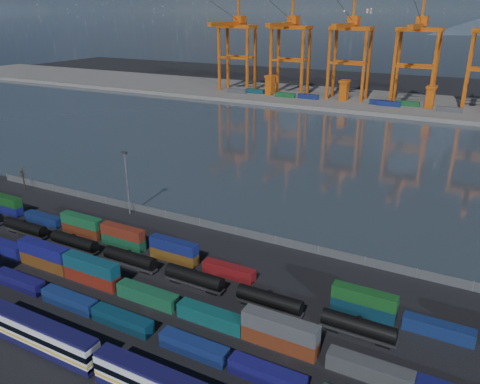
% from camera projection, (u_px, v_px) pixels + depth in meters
% --- Properties ---
extents(ground, '(700.00, 700.00, 0.00)m').
position_uv_depth(ground, '(163.00, 295.00, 85.70)').
color(ground, black).
rests_on(ground, ground).
extents(harbor_water, '(700.00, 700.00, 0.00)m').
position_uv_depth(harbor_water, '(335.00, 152.00, 172.12)').
color(harbor_water, '#2A343D').
rests_on(harbor_water, ground).
extents(far_quay, '(700.00, 70.00, 2.00)m').
position_uv_depth(far_quay, '(393.00, 103.00, 258.20)').
color(far_quay, '#514F4C').
rests_on(far_quay, ground).
extents(container_row_south, '(138.97, 2.31, 4.93)m').
position_uv_depth(container_row_south, '(30.00, 283.00, 86.10)').
color(container_row_south, '#45464A').
rests_on(container_row_south, ground).
extents(container_row_mid, '(141.86, 2.48, 5.28)m').
position_uv_depth(container_row_mid, '(213.00, 314.00, 77.00)').
color(container_row_mid, '#434448').
rests_on(container_row_mid, ground).
extents(container_row_north, '(140.43, 2.23, 4.75)m').
position_uv_depth(container_row_north, '(206.00, 261.00, 93.31)').
color(container_row_north, '#111355').
rests_on(container_row_north, ground).
extents(tanker_string, '(120.77, 2.64, 3.77)m').
position_uv_depth(tanker_string, '(101.00, 250.00, 97.82)').
color(tanker_string, black).
rests_on(tanker_string, ground).
extents(waterfront_fence, '(160.12, 0.12, 2.20)m').
position_uv_depth(waterfront_fence, '(236.00, 231.00, 108.38)').
color(waterfront_fence, '#595B5E').
rests_on(waterfront_fence, ground).
extents(bare_tree, '(1.83, 1.76, 7.17)m').
position_uv_depth(bare_tree, '(23.00, 179.00, 134.69)').
color(bare_tree, black).
rests_on(bare_tree, ground).
extents(yard_light_mast, '(1.60, 0.40, 16.60)m').
position_uv_depth(yard_light_mast, '(127.00, 179.00, 116.86)').
color(yard_light_mast, slate).
rests_on(yard_light_mast, ground).
extents(gantry_cranes, '(197.18, 42.58, 57.66)m').
position_uv_depth(gantry_cranes, '(383.00, 38.00, 243.67)').
color(gantry_cranes, '#C04F0D').
rests_on(gantry_cranes, ground).
extents(quay_containers, '(172.58, 10.99, 2.60)m').
position_uv_depth(quay_containers, '(367.00, 102.00, 250.21)').
color(quay_containers, navy).
rests_on(quay_containers, far_quay).
extents(straddle_carriers, '(140.00, 7.00, 11.10)m').
position_uv_depth(straddle_carriers, '(386.00, 93.00, 248.59)').
color(straddle_carriers, '#C04F0D').
rests_on(straddle_carriers, far_quay).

